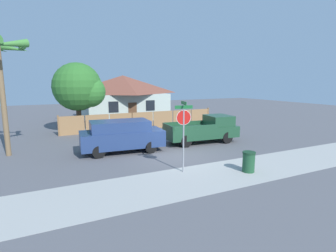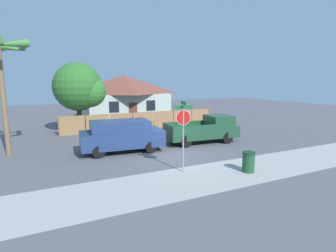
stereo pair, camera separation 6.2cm
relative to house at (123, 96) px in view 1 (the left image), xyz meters
The scene contains 9 objects.
ground_plane 16.65m from the house, 96.43° to the right, with size 80.00×80.00×0.00m, color #56565B.
sidewalk_strip 20.20m from the house, 95.28° to the right, with size 36.00×3.20×0.01m.
wooden_fence 7.90m from the house, 94.06° to the right, with size 13.85×0.12×1.60m.
house is the anchor object (origin of this frame).
oak_tree 8.97m from the house, 128.88° to the right, with size 4.05×3.86×5.65m.
red_suv 14.96m from the house, 106.86° to the right, with size 4.95×2.39×1.88m.
orange_pickup 14.44m from the house, 84.00° to the right, with size 5.10×2.36×1.82m.
stop_sign 19.11m from the house, 98.27° to the right, with size 0.82×0.73×3.27m.
trash_bin 20.34m from the house, 90.08° to the right, with size 0.59×0.59×0.96m.
Camera 1 is at (-6.63, -12.73, 4.14)m, focal length 28.00 mm.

